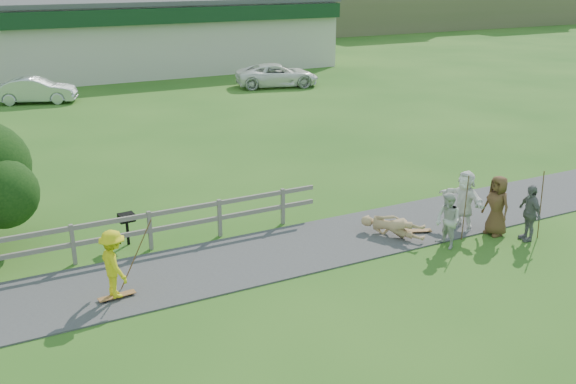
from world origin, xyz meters
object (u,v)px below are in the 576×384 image
object	(u,v)px
skater_rider	(114,268)
car_silver	(36,90)
spectator_c	(497,206)
bbq	(127,229)
spectator_b	(529,213)
spectator_d	(464,200)
spectator_a	(448,221)
skater_fallen	(393,226)
car_white	(277,75)

from	to	relation	value
skater_rider	car_silver	world-z (taller)	skater_rider
spectator_c	bbq	size ratio (longest dim) A/B	1.92
spectator_b	spectator_d	world-z (taller)	spectator_d
skater_rider	car_silver	xyz separation A→B (m)	(1.29, 24.73, -0.09)
skater_rider	spectator_a	bearing A→B (deg)	-107.89
skater_fallen	spectator_c	world-z (taller)	spectator_c
skater_fallen	spectator_c	distance (m)	3.02
spectator_a	car_white	world-z (taller)	spectator_a
skater_fallen	car_silver	xyz separation A→B (m)	(-6.47, 24.70, 0.38)
skater_fallen	skater_rider	bearing A→B (deg)	150.20
skater_fallen	car_silver	distance (m)	25.53
skater_rider	spectator_b	distance (m)	11.17
spectator_c	spectator_b	bearing A→B (deg)	32.60
spectator_d	car_white	bearing A→B (deg)	161.11
spectator_c	car_white	world-z (taller)	spectator_c
spectator_a	spectator_d	distance (m)	1.50
skater_rider	car_white	distance (m)	27.99
skater_fallen	spectator_c	size ratio (longest dim) A/B	1.06
car_silver	bbq	xyz separation A→B (m)	(-0.28, -21.76, -0.26)
spectator_a	spectator_c	xyz separation A→B (m)	(1.83, 0.08, 0.10)
skater_rider	spectator_d	distance (m)	9.95
skater_rider	spectator_d	xyz separation A→B (m)	(9.95, -0.39, 0.08)
spectator_a	car_white	xyz separation A→B (m)	(6.94, 24.41, -0.04)
spectator_b	spectator_d	distance (m)	1.79
spectator_a	bbq	distance (m)	8.72
skater_rider	bbq	bearing A→B (deg)	-28.89
skater_fallen	car_silver	bearing A→B (deg)	74.63
bbq	skater_fallen	bearing A→B (deg)	-27.85
skater_rider	spectator_c	world-z (taller)	spectator_c
spectator_c	spectator_d	distance (m)	0.90
spectator_c	car_silver	world-z (taller)	spectator_c
spectator_b	spectator_d	size ratio (longest dim) A/B	0.91
skater_rider	spectator_a	xyz separation A→B (m)	(8.67, -1.18, -0.03)
spectator_d	car_white	distance (m)	24.29
spectator_d	car_silver	size ratio (longest dim) A/B	0.41
skater_rider	spectator_b	size ratio (longest dim) A/B	1.00
car_silver	car_white	distance (m)	14.40
skater_rider	spectator_a	size ratio (longest dim) A/B	1.04
skater_fallen	bbq	world-z (taller)	bbq
spectator_c	bbq	xyz separation A→B (m)	(-9.50, 4.07, -0.42)
spectator_b	bbq	bearing A→B (deg)	-100.55
skater_fallen	spectator_d	bearing A→B (deg)	-41.04
spectator_c	car_white	xyz separation A→B (m)	(5.11, 24.33, -0.14)
spectator_b	car_white	bearing A→B (deg)	-175.41
spectator_b	spectator_c	xyz separation A→B (m)	(-0.52, 0.71, 0.07)
spectator_c	skater_rider	bearing A→B (deg)	-99.81
skater_rider	bbq	world-z (taller)	skater_rider
spectator_d	bbq	xyz separation A→B (m)	(-8.94, 3.36, -0.43)
skater_rider	skater_fallen	xyz separation A→B (m)	(7.76, 0.03, -0.47)
spectator_d	spectator_a	bearing A→B (deg)	-63.70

